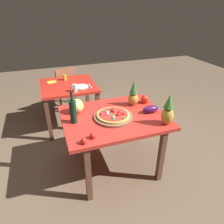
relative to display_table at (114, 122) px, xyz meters
name	(u,v)px	position (x,y,z in m)	size (l,w,h in m)	color
ground_plane	(113,163)	(0.00, 0.00, -0.66)	(10.00, 10.00, 0.00)	brown
display_table	(114,122)	(0.00, 0.00, 0.00)	(1.20, 0.97, 0.75)	brown
background_table	(69,91)	(-0.36, 1.23, -0.03)	(0.87, 0.87, 0.75)	brown
dining_chair	(64,86)	(-0.36, 1.89, -0.18)	(0.51, 0.51, 0.85)	brown
pizza_board	(113,117)	(-0.02, -0.04, 0.10)	(0.45, 0.45, 0.03)	brown
pizza	(114,115)	(-0.02, -0.04, 0.13)	(0.38, 0.38, 0.06)	#DAB256
wine_bottle	(73,111)	(-0.47, 0.01, 0.23)	(0.08, 0.08, 0.37)	black
pineapple_left	(168,111)	(0.49, -0.36, 0.25)	(0.13, 0.13, 0.35)	#B99236
pineapple_right	(133,94)	(0.34, 0.19, 0.23)	(0.13, 0.13, 0.33)	#B88830
melon	(77,106)	(-0.39, 0.23, 0.17)	(0.17, 0.17, 0.17)	#E3E26F
bell_pepper	(145,99)	(0.51, 0.19, 0.14)	(0.10, 0.10, 0.11)	red
eggplant	(151,109)	(0.45, -0.07, 0.13)	(0.20, 0.09, 0.09)	#3E1145
tomato_at_corner	(93,136)	(-0.34, -0.36, 0.12)	(0.06, 0.06, 0.06)	red
tomato_near_board	(84,141)	(-0.45, -0.41, 0.12)	(0.06, 0.06, 0.06)	red
drinking_glass_juice	(65,77)	(-0.38, 1.46, 0.13)	(0.07, 0.07, 0.09)	gold
drinking_glass_water	(75,88)	(-0.30, 0.89, 0.14)	(0.07, 0.07, 0.11)	silver
dinner_plate	(81,87)	(-0.17, 1.04, 0.10)	(0.22, 0.22, 0.02)	white
fork_utensil	(73,88)	(-0.31, 1.04, 0.09)	(0.02, 0.18, 0.01)	silver
knife_utensil	(90,86)	(-0.03, 1.04, 0.09)	(0.02, 0.18, 0.01)	silver
napkin_folded	(52,82)	(-0.60, 1.42, 0.09)	(0.14, 0.12, 0.01)	yellow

